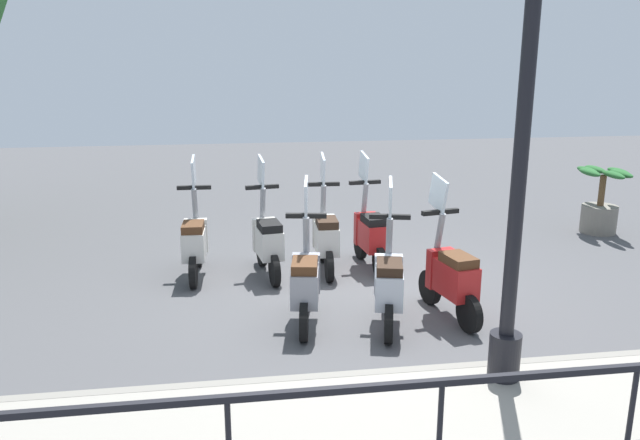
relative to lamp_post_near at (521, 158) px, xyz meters
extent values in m
plane|color=#4C4C4F|center=(2.40, 0.68, -2.02)|extent=(28.00, 28.00, 0.00)
cube|color=gray|center=(0.25, 0.68, -1.95)|extent=(0.10, 20.00, 0.15)
cube|color=black|center=(-1.80, 0.68, -0.82)|extent=(0.04, 16.00, 0.04)
cylinder|color=black|center=(0.00, 0.00, -1.67)|extent=(0.26, 0.26, 0.40)
cylinder|color=black|center=(0.00, 0.00, 0.18)|extent=(0.12, 0.12, 4.11)
cylinder|color=slate|center=(4.56, -3.70, -1.80)|extent=(0.56, 0.56, 0.45)
cylinder|color=brown|center=(4.56, -3.70, -1.32)|extent=(0.10, 0.10, 0.50)
ellipsoid|color=#235B28|center=(4.81, -3.70, -1.02)|extent=(0.56, 0.16, 0.10)
ellipsoid|color=#235B28|center=(4.31, -3.70, -1.02)|extent=(0.56, 0.16, 0.10)
ellipsoid|color=#235B28|center=(4.56, -3.45, -1.02)|extent=(0.56, 0.16, 0.10)
ellipsoid|color=#235B28|center=(4.56, -3.95, -1.02)|extent=(0.56, 0.16, 0.10)
ellipsoid|color=#235B28|center=(4.74, -3.52, -1.02)|extent=(0.56, 0.16, 0.10)
ellipsoid|color=#235B28|center=(4.38, -3.88, -1.02)|extent=(0.56, 0.16, 0.10)
cylinder|color=black|center=(2.03, -0.02, -1.82)|extent=(0.41, 0.15, 0.40)
cylinder|color=black|center=(1.21, -0.18, -1.82)|extent=(0.41, 0.15, 0.40)
cube|color=#B21E1E|center=(1.54, -0.12, -1.54)|extent=(0.64, 0.39, 0.36)
cube|color=#B21E1E|center=(1.82, -0.06, -1.52)|extent=(0.17, 0.32, 0.44)
cube|color=#4C2D19|center=(1.47, -0.13, -1.31)|extent=(0.44, 0.33, 0.10)
cylinder|color=gray|center=(1.88, -0.05, -1.17)|extent=(0.19, 0.10, 0.55)
cube|color=black|center=(1.88, -0.05, -0.89)|extent=(0.14, 0.44, 0.05)
cube|color=silver|center=(1.94, -0.04, -0.69)|extent=(0.39, 0.10, 0.42)
cylinder|color=black|center=(1.90, 0.52, -1.82)|extent=(0.41, 0.17, 0.40)
cylinder|color=black|center=(1.10, 0.71, -1.82)|extent=(0.41, 0.17, 0.40)
cube|color=#B7BCC6|center=(1.42, 0.63, -1.54)|extent=(0.65, 0.41, 0.36)
cube|color=#B7BCC6|center=(1.70, 0.57, -1.52)|extent=(0.19, 0.32, 0.44)
cube|color=black|center=(1.35, 0.65, -1.31)|extent=(0.45, 0.35, 0.10)
cylinder|color=gray|center=(1.76, 0.55, -1.17)|extent=(0.19, 0.11, 0.55)
cube|color=black|center=(1.76, 0.55, -0.89)|extent=(0.16, 0.44, 0.05)
cube|color=silver|center=(1.82, 0.54, -0.69)|extent=(0.38, 0.12, 0.42)
cylinder|color=black|center=(2.08, 1.40, -1.82)|extent=(0.41, 0.15, 0.40)
cylinder|color=black|center=(1.26, 1.54, -1.82)|extent=(0.41, 0.15, 0.40)
cube|color=gray|center=(1.59, 1.49, -1.54)|extent=(0.64, 0.38, 0.36)
cube|color=gray|center=(1.87, 1.44, -1.52)|extent=(0.17, 0.32, 0.44)
cube|color=#4C2D19|center=(1.52, 1.50, -1.31)|extent=(0.44, 0.32, 0.10)
cylinder|color=gray|center=(1.93, 1.43, -1.17)|extent=(0.19, 0.10, 0.55)
cube|color=black|center=(1.93, 1.43, -0.89)|extent=(0.13, 0.44, 0.05)
cube|color=silver|center=(1.99, 1.42, -0.69)|extent=(0.39, 0.09, 0.42)
cylinder|color=black|center=(3.79, 0.42, -1.82)|extent=(0.41, 0.12, 0.40)
cylinder|color=black|center=(2.97, 0.34, -1.82)|extent=(0.41, 0.12, 0.40)
cube|color=#B21E1E|center=(3.29, 0.37, -1.54)|extent=(0.62, 0.34, 0.36)
cube|color=#B21E1E|center=(3.58, 0.40, -1.52)|extent=(0.15, 0.31, 0.44)
cube|color=black|center=(3.22, 0.37, -1.31)|extent=(0.42, 0.30, 0.10)
cylinder|color=gray|center=(3.64, 0.41, -1.17)|extent=(0.19, 0.09, 0.55)
cube|color=black|center=(3.64, 0.41, -0.89)|extent=(0.10, 0.44, 0.05)
cube|color=silver|center=(3.70, 0.41, -0.69)|extent=(0.39, 0.07, 0.42)
cylinder|color=black|center=(3.75, 0.98, -1.82)|extent=(0.40, 0.10, 0.40)
cylinder|color=black|center=(2.92, 1.01, -1.82)|extent=(0.40, 0.10, 0.40)
cube|color=beige|center=(3.25, 1.00, -1.54)|extent=(0.61, 0.30, 0.36)
cube|color=beige|center=(3.54, 0.99, -1.52)|extent=(0.13, 0.30, 0.44)
cube|color=black|center=(3.18, 1.00, -1.31)|extent=(0.41, 0.27, 0.10)
cylinder|color=gray|center=(3.60, 0.99, -1.17)|extent=(0.19, 0.08, 0.55)
cube|color=black|center=(3.60, 0.99, -0.89)|extent=(0.08, 0.44, 0.05)
cube|color=silver|center=(3.66, 0.99, -0.69)|extent=(0.39, 0.04, 0.42)
cylinder|color=black|center=(3.68, 1.83, -1.82)|extent=(0.41, 0.13, 0.40)
cylinder|color=black|center=(2.86, 1.71, -1.82)|extent=(0.41, 0.13, 0.40)
cube|color=beige|center=(3.19, 1.76, -1.54)|extent=(0.63, 0.36, 0.36)
cube|color=beige|center=(3.47, 1.80, -1.52)|extent=(0.16, 0.31, 0.44)
cube|color=black|center=(3.12, 1.75, -1.31)|extent=(0.43, 0.31, 0.10)
cylinder|color=gray|center=(3.53, 1.81, -1.17)|extent=(0.19, 0.09, 0.55)
cube|color=black|center=(3.53, 1.81, -0.89)|extent=(0.12, 0.44, 0.05)
cube|color=silver|center=(3.59, 1.81, -0.69)|extent=(0.39, 0.08, 0.42)
cylinder|color=black|center=(3.78, 2.68, -1.82)|extent=(0.40, 0.09, 0.40)
cylinder|color=black|center=(2.95, 2.71, -1.82)|extent=(0.40, 0.09, 0.40)
cube|color=beige|center=(3.28, 2.70, -1.54)|extent=(0.61, 0.30, 0.36)
cube|color=beige|center=(3.57, 2.69, -1.52)|extent=(0.13, 0.30, 0.44)
cube|color=#4C2D19|center=(3.21, 2.70, -1.31)|extent=(0.41, 0.27, 0.10)
cylinder|color=gray|center=(3.63, 2.69, -1.17)|extent=(0.19, 0.08, 0.55)
cube|color=black|center=(3.63, 2.69, -0.89)|extent=(0.08, 0.44, 0.05)
cube|color=silver|center=(3.69, 2.69, -0.69)|extent=(0.39, 0.04, 0.42)
camera|label=1|loc=(-4.49, 2.23, 0.75)|focal=35.00mm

